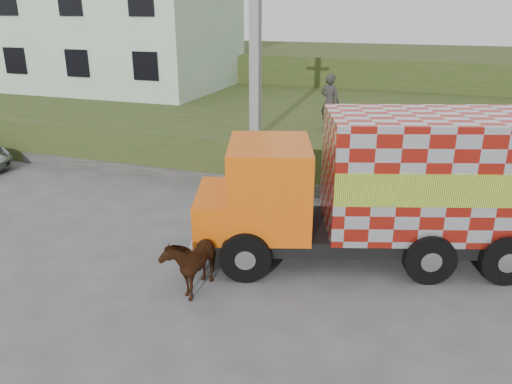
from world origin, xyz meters
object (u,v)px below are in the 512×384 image
at_px(utility_pole, 255,56).
at_px(pedestrian, 330,102).
at_px(cow, 192,260).
at_px(cargo_truck, 383,187).

relative_size(utility_pole, pedestrian, 4.18).
height_order(cow, pedestrian, pedestrian).
relative_size(cargo_truck, cow, 5.25).
distance_m(cargo_truck, pedestrian, 6.40).
height_order(utility_pole, pedestrian, utility_pole).
xyz_separation_m(utility_pole, pedestrian, (1.96, 1.99, -1.62)).
xyz_separation_m(utility_pole, cargo_truck, (4.38, -3.89, -2.35)).
bearing_deg(cargo_truck, pedestrian, 94.36).
bearing_deg(pedestrian, cow, 103.37).
bearing_deg(cargo_truck, utility_pole, 120.37).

